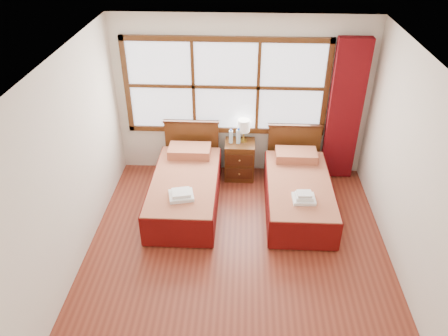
{
  "coord_description": "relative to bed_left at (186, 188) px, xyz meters",
  "views": [
    {
      "loc": [
        0.03,
        -4.14,
        4.05
      ],
      "look_at": [
        -0.2,
        0.7,
        0.97
      ],
      "focal_mm": 35.0,
      "sensor_mm": 36.0,
      "label": 1
    }
  ],
  "objects": [
    {
      "name": "bed_left",
      "position": [
        0.0,
        0.0,
        0.0
      ],
      "size": [
        0.97,
        1.99,
        0.94
      ],
      "color": "#391B0C",
      "rests_on": "floor"
    },
    {
      "name": "lamp",
      "position": [
        0.85,
        0.86,
        0.62
      ],
      "size": [
        0.2,
        0.2,
        0.38
      ],
      "color": "gold",
      "rests_on": "nightstand"
    },
    {
      "name": "bottle_near",
      "position": [
        0.65,
        0.8,
        0.46
      ],
      "size": [
        0.06,
        0.06,
        0.24
      ],
      "color": "#C1E8F9",
      "rests_on": "nightstand"
    },
    {
      "name": "towels_right",
      "position": [
        1.69,
        -0.5,
        0.25
      ],
      "size": [
        0.32,
        0.28,
        0.13
      ],
      "rotation": [
        0.0,
        0.0,
        0.04
      ],
      "color": "white",
      "rests_on": "bed_right"
    },
    {
      "name": "bed_right",
      "position": [
        1.68,
        0.0,
        -0.01
      ],
      "size": [
        0.95,
        1.97,
        0.91
      ],
      "color": "#391B0C",
      "rests_on": "floor"
    },
    {
      "name": "nightstand",
      "position": [
        0.79,
        0.8,
        0.03
      ],
      "size": [
        0.48,
        0.47,
        0.64
      ],
      "color": "#4B2810",
      "rests_on": "floor"
    },
    {
      "name": "wall_right",
      "position": [
        2.8,
        -1.2,
        1.01
      ],
      "size": [
        0.0,
        4.5,
        4.5
      ],
      "primitive_type": "plane",
      "rotation": [
        1.57,
        0.0,
        -1.57
      ],
      "color": "silver",
      "rests_on": "floor"
    },
    {
      "name": "curtain",
      "position": [
        2.4,
        0.91,
        0.88
      ],
      "size": [
        0.5,
        0.16,
        2.3
      ],
      "primitive_type": "cube",
      "color": "#62090E",
      "rests_on": "wall_back"
    },
    {
      "name": "wall_back",
      "position": [
        0.8,
        1.05,
        1.01
      ],
      "size": [
        4.0,
        0.0,
        4.0
      ],
      "primitive_type": "plane",
      "rotation": [
        1.57,
        0.0,
        0.0
      ],
      "color": "silver",
      "rests_on": "floor"
    },
    {
      "name": "window",
      "position": [
        0.55,
        1.01,
        1.21
      ],
      "size": [
        3.16,
        0.06,
        1.56
      ],
      "color": "white",
      "rests_on": "wall_back"
    },
    {
      "name": "bottle_far",
      "position": [
        0.77,
        0.79,
        0.47
      ],
      "size": [
        0.07,
        0.07,
        0.27
      ],
      "color": "#C1E8F9",
      "rests_on": "nightstand"
    },
    {
      "name": "wall_left",
      "position": [
        -1.2,
        -1.2,
        1.01
      ],
      "size": [
        0.0,
        4.5,
        4.5
      ],
      "primitive_type": "plane",
      "rotation": [
        1.57,
        0.0,
        1.57
      ],
      "color": "silver",
      "rests_on": "floor"
    },
    {
      "name": "ceiling",
      "position": [
        0.8,
        -1.2,
        2.31
      ],
      "size": [
        4.5,
        4.5,
        0.0
      ],
      "primitive_type": "plane",
      "rotation": [
        3.14,
        0.0,
        0.0
      ],
      "color": "white",
      "rests_on": "wall_back"
    },
    {
      "name": "floor",
      "position": [
        0.8,
        -1.2,
        -0.29
      ],
      "size": [
        4.5,
        4.5,
        0.0
      ],
      "primitive_type": "plane",
      "color": "maroon",
      "rests_on": "ground"
    },
    {
      "name": "towels_left",
      "position": [
        0.01,
        -0.53,
        0.26
      ],
      "size": [
        0.39,
        0.35,
        0.1
      ],
      "rotation": [
        0.0,
        0.0,
        0.22
      ],
      "color": "white",
      "rests_on": "bed_left"
    }
  ]
}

